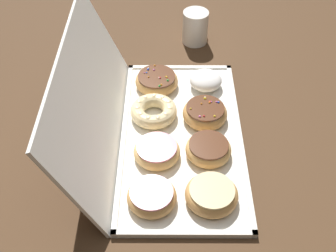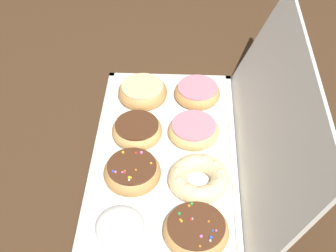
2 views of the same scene
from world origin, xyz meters
name	(u,v)px [view 1 (image 1 of 2)]	position (x,y,z in m)	size (l,w,h in m)	color
ground_plane	(181,138)	(0.00, 0.00, 0.00)	(3.00, 3.00, 0.00)	#4C331E
donut_box	(182,137)	(0.00, 0.00, 0.01)	(0.56, 0.30, 0.01)	white
box_lid_open	(93,98)	(0.00, 0.21, 0.13)	(0.56, 0.28, 0.01)	white
glazed_ring_donut_0	(212,194)	(-0.19, -0.06, 0.03)	(0.12, 0.12, 0.04)	tan
chocolate_frosted_donut_1	(208,149)	(-0.06, -0.06, 0.03)	(0.11, 0.11, 0.04)	tan
sprinkle_donut_2	(205,113)	(0.06, -0.06, 0.03)	(0.11, 0.11, 0.04)	tan
powdered_filled_donut_3	(206,80)	(0.19, -0.07, 0.03)	(0.09, 0.09, 0.04)	white
pink_frosted_donut_4	(152,196)	(-0.20, 0.07, 0.03)	(0.11, 0.11, 0.04)	tan
pink_frosted_donut_5	(157,151)	(-0.07, 0.06, 0.03)	(0.11, 0.11, 0.04)	#E5B770
cruller_donut_6	(154,111)	(0.07, 0.07, 0.03)	(0.12, 0.12, 0.04)	beige
sprinkle_donut_7	(157,81)	(0.19, 0.07, 0.03)	(0.12, 0.12, 0.04)	tan
coffee_mug	(195,26)	(0.43, -0.05, 0.05)	(0.10, 0.08, 0.10)	white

